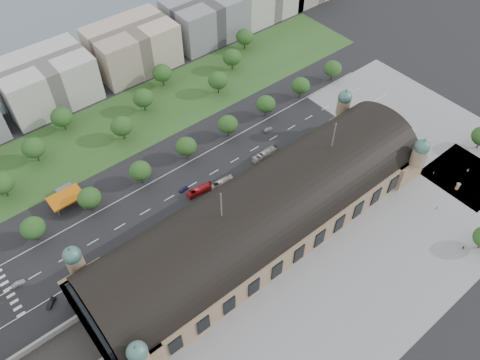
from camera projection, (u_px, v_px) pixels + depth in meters
ground at (263, 230)px, 188.98m from camera, size 900.00×900.00×0.00m
station at (264, 214)px, 181.36m from camera, size 150.00×48.40×44.30m
plaza_south at (363, 292)px, 170.32m from camera, size 190.00×48.00×0.12m
plaza_east at (418, 124)px, 232.71m from camera, size 56.00×100.00×0.12m
road_slab at (169, 198)px, 200.26m from camera, size 260.00×26.00×0.10m
grass_belt at (116, 127)px, 231.02m from camera, size 300.00×45.00×0.10m
petrol_station at (66, 194)px, 197.89m from camera, size 14.00×13.00×5.05m
office_3 at (46, 81)px, 236.58m from camera, size 45.00×32.00×24.00m
office_4 at (132, 47)px, 257.81m from camera, size 45.00×32.00×24.00m
office_5 at (205, 18)px, 279.04m from camera, size 45.00×32.00×24.00m
tree_row_2 at (33, 228)px, 180.49m from camera, size 9.60×9.60×11.52m
tree_row_3 at (89, 198)px, 190.68m from camera, size 9.60×9.60×11.52m
tree_row_4 at (140, 171)px, 200.87m from camera, size 9.60×9.60×11.52m
tree_row_5 at (186, 146)px, 211.06m from camera, size 9.60×9.60×11.52m
tree_row_6 at (228, 124)px, 221.25m from camera, size 9.60×9.60×11.52m
tree_row_7 at (266, 104)px, 231.44m from camera, size 9.60×9.60×11.52m
tree_row_8 at (301, 86)px, 241.63m from camera, size 9.60×9.60×11.52m
tree_row_9 at (333, 69)px, 251.82m from camera, size 9.60×9.60×11.52m
tree_belt_3 at (1, 183)px, 195.22m from camera, size 10.40×10.40×12.48m
tree_belt_4 at (33, 148)px, 209.54m from camera, size 10.40×10.40×12.48m
tree_belt_5 at (62, 117)px, 223.85m from camera, size 10.40×10.40×12.48m
tree_belt_6 at (122, 126)px, 219.42m from camera, size 10.40×10.40×12.48m
tree_belt_7 at (143, 98)px, 233.74m from camera, size 10.40×10.40×12.48m
tree_belt_8 at (162, 73)px, 248.05m from camera, size 10.40×10.40×12.48m
tree_belt_9 at (218, 80)px, 243.63m from camera, size 10.40×10.40×12.48m
tree_belt_10 at (232, 57)px, 257.94m from camera, size 10.40×10.40×12.48m
tree_belt_11 at (245, 37)px, 272.25m from camera, size 10.40×10.40×12.48m
traffic_car_1 at (19, 283)px, 171.77m from camera, size 4.63×1.73×1.51m
traffic_car_4 at (184, 189)px, 202.65m from camera, size 4.38×2.12×1.44m
traffic_car_5 at (268, 129)px, 228.70m from camera, size 4.85×1.74×1.59m
traffic_car_6 at (323, 128)px, 229.57m from camera, size 5.50×2.56×1.52m
parked_car_0 at (51, 303)px, 166.48m from camera, size 4.80×4.27×1.58m
parked_car_1 at (87, 276)px, 173.86m from camera, size 5.61×4.04×1.42m
parked_car_2 at (113, 270)px, 175.57m from camera, size 5.13×3.62×1.38m
parked_car_3 at (163, 240)px, 184.83m from camera, size 4.62×3.60×1.47m
parked_car_4 at (137, 245)px, 183.03m from camera, size 4.76×3.60×1.50m
parked_car_5 at (176, 222)px, 190.75m from camera, size 5.87×4.60×1.48m
parked_car_6 at (171, 232)px, 187.50m from camera, size 5.19×3.61×1.39m
bus_west at (200, 190)px, 201.09m from camera, size 12.13×3.96×3.32m
bus_mid at (223, 183)px, 204.07m from camera, size 12.00×3.72×3.29m
bus_east at (265, 155)px, 215.35m from camera, size 13.59×3.26×3.78m
advertising_column at (458, 186)px, 202.46m from camera, size 1.77×1.77×3.35m
pedestrian_1 at (437, 208)px, 195.62m from camera, size 0.70×0.65×1.61m
pedestrian_2 at (434, 173)px, 209.08m from camera, size 0.79×1.03×1.87m
pedestrian_4 at (463, 248)px, 182.14m from camera, size 0.93×1.15×1.65m
pedestrian_5 at (468, 170)px, 210.19m from camera, size 0.53×0.92×1.88m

